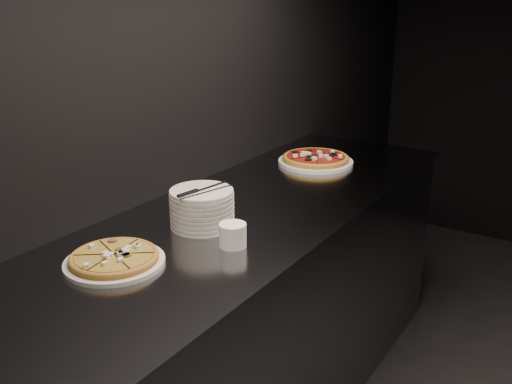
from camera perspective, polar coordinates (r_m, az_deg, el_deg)
The scene contains 7 objects.
wall_left at distance 2.23m, azimuth -9.20°, elevation 11.71°, with size 0.02×5.00×2.80m, color black.
counter at distance 2.33m, azimuth -0.98°, elevation -12.44°, with size 0.74×2.44×0.92m.
pizza_mushroom at distance 1.75m, azimuth -13.98°, elevation -6.50°, with size 0.34×0.34×0.03m.
pizza_tomato at distance 2.71m, azimuth 5.99°, elevation 3.28°, with size 0.35×0.35×0.04m.
plate_stack at distance 1.97m, azimuth -5.42°, elevation -1.59°, with size 0.22×0.22×0.13m.
cutlery at distance 1.93m, azimuth -5.59°, elevation 0.11°, with size 0.11×0.23×0.01m.
ramekin at distance 1.81m, azimuth -2.34°, elevation -4.26°, with size 0.09×0.09×0.08m.
Camera 1 is at (-1.02, -1.64, 1.68)m, focal length 40.00 mm.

